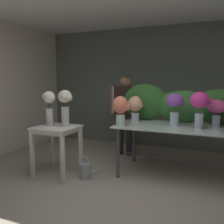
% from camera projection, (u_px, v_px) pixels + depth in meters
% --- Properties ---
extents(ground_plane, '(7.59, 7.59, 0.00)m').
position_uv_depth(ground_plane, '(146.00, 169.00, 4.21)').
color(ground_plane, '#9E9384').
extents(wall_back, '(5.84, 0.12, 2.66)m').
position_uv_depth(wall_back, '(166.00, 88.00, 5.50)').
color(wall_back, slate).
rests_on(wall_back, ground).
extents(wall_left, '(0.12, 3.32, 2.66)m').
position_uv_depth(wall_left, '(10.00, 88.00, 5.17)').
color(wall_left, beige).
rests_on(wall_left, ground).
extents(ceiling_slab, '(5.96, 3.32, 0.12)m').
position_uv_depth(ceiling_slab, '(149.00, 1.00, 3.86)').
color(ceiling_slab, silver).
rests_on(ceiling_slab, wall_back).
extents(display_table_glass, '(1.85, 1.01, 0.80)m').
position_uv_depth(display_table_glass, '(177.00, 133.00, 3.84)').
color(display_table_glass, silver).
rests_on(display_table_glass, ground).
extents(side_table_white, '(0.63, 0.60, 0.78)m').
position_uv_depth(side_table_white, '(57.00, 134.00, 3.91)').
color(side_table_white, silver).
rests_on(side_table_white, ground).
extents(florist, '(0.62, 0.24, 1.57)m').
position_uv_depth(florist, '(125.00, 107.00, 4.93)').
color(florist, '#232328').
rests_on(florist, ground).
extents(foliage_backdrop, '(1.97, 0.32, 0.63)m').
position_uv_depth(foliage_backdrop, '(182.00, 105.00, 4.14)').
color(foliage_backdrop, '#2D6028').
rests_on(foliage_backdrop, display_table_glass).
extents(vase_coral_tulips, '(0.27, 0.24, 0.45)m').
position_uv_depth(vase_coral_tulips, '(121.00, 108.00, 3.83)').
color(vase_coral_tulips, silver).
rests_on(vase_coral_tulips, display_table_glass).
extents(vase_fuchsia_stock, '(0.27, 0.27, 0.41)m').
position_uv_depth(vase_fuchsia_stock, '(217.00, 109.00, 3.72)').
color(vase_fuchsia_stock, silver).
rests_on(vase_fuchsia_stock, display_table_glass).
extents(vase_peach_peonies, '(0.28, 0.24, 0.43)m').
position_uv_depth(vase_peach_peonies, '(135.00, 106.00, 4.23)').
color(vase_peach_peonies, silver).
rests_on(vase_peach_peonies, display_table_glass).
extents(vase_magenta_freesia, '(0.30, 0.28, 0.53)m').
position_uv_depth(vase_magenta_freesia, '(200.00, 104.00, 3.56)').
color(vase_magenta_freesia, silver).
rests_on(vase_magenta_freesia, display_table_glass).
extents(vase_violet_roses, '(0.27, 0.26, 0.50)m').
position_uv_depth(vase_violet_roses, '(175.00, 105.00, 3.81)').
color(vase_violet_roses, silver).
rests_on(vase_violet_roses, display_table_glass).
extents(vase_white_roses_tall, '(0.21, 0.19, 0.55)m').
position_uv_depth(vase_white_roses_tall, '(49.00, 106.00, 3.91)').
color(vase_white_roses_tall, silver).
rests_on(vase_white_roses_tall, side_table_white).
extents(vase_cream_lisianthus_tall, '(0.25, 0.22, 0.57)m').
position_uv_depth(vase_cream_lisianthus_tall, '(65.00, 104.00, 3.86)').
color(vase_cream_lisianthus_tall, silver).
rests_on(vase_cream_lisianthus_tall, side_table_white).
extents(watering_can, '(0.35, 0.18, 0.34)m').
position_uv_depth(watering_can, '(86.00, 170.00, 3.82)').
color(watering_can, '#999EA3').
rests_on(watering_can, ground).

